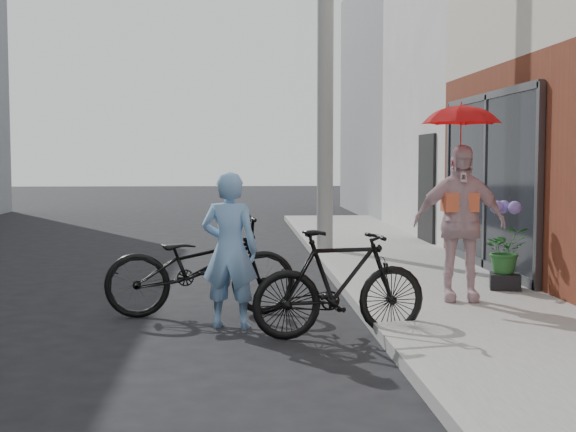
{
  "coord_description": "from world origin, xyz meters",
  "views": [
    {
      "loc": [
        -0.44,
        -7.77,
        1.72
      ],
      "look_at": [
        0.11,
        0.57,
        1.1
      ],
      "focal_mm": 50.0,
      "sensor_mm": 36.0,
      "label": 1
    }
  ],
  "objects": [
    {
      "name": "ground",
      "position": [
        0.0,
        0.0,
        0.0
      ],
      "size": [
        80.0,
        80.0,
        0.0
      ],
      "primitive_type": "plane",
      "color": "black",
      "rests_on": "ground"
    },
    {
      "name": "sidewalk",
      "position": [
        2.1,
        2.0,
        0.06
      ],
      "size": [
        2.2,
        24.0,
        0.12
      ],
      "primitive_type": "cube",
      "color": "gray",
      "rests_on": "ground"
    },
    {
      "name": "curb",
      "position": [
        0.94,
        2.0,
        0.06
      ],
      "size": [
        0.12,
        24.0,
        0.12
      ],
      "primitive_type": "cube",
      "color": "#9E9E99",
      "rests_on": "ground"
    },
    {
      "name": "east_building_far",
      "position": [
        7.2,
        16.0,
        3.5
      ],
      "size": [
        8.0,
        8.0,
        7.0
      ],
      "primitive_type": "cube",
      "color": "gray",
      "rests_on": "ground"
    },
    {
      "name": "utility_pole",
      "position": [
        1.1,
        6.0,
        3.5
      ],
      "size": [
        0.28,
        0.28,
        7.0
      ],
      "primitive_type": "cylinder",
      "color": "#9E9E99",
      "rests_on": "ground"
    },
    {
      "name": "officer",
      "position": [
        -0.5,
        0.22,
        0.79
      ],
      "size": [
        0.64,
        0.5,
        1.57
      ],
      "primitive_type": "imported",
      "rotation": [
        0.0,
        0.0,
        2.91
      ],
      "color": "#7BAADB",
      "rests_on": "ground"
    },
    {
      "name": "bike_left",
      "position": [
        -0.82,
        0.86,
        0.54
      ],
      "size": [
        2.12,
        0.92,
        1.08
      ],
      "primitive_type": "imported",
      "rotation": [
        0.0,
        0.0,
        1.67
      ],
      "color": "black",
      "rests_on": "ground"
    },
    {
      "name": "bike_right",
      "position": [
        0.55,
        -0.27,
        0.52
      ],
      "size": [
        1.78,
        0.82,
        1.03
      ],
      "primitive_type": "imported",
      "rotation": [
        0.0,
        0.0,
        1.77
      ],
      "color": "black",
      "rests_on": "ground"
    },
    {
      "name": "kimono_woman",
      "position": [
        2.04,
        0.94,
        0.99
      ],
      "size": [
        1.05,
        0.53,
        1.73
      ],
      "primitive_type": "imported",
      "rotation": [
        0.0,
        0.0,
        -0.11
      ],
      "color": "beige",
      "rests_on": "sidewalk"
    },
    {
      "name": "parasol",
      "position": [
        2.04,
        0.94,
        2.21
      ],
      "size": [
        0.82,
        0.82,
        0.72
      ],
      "primitive_type": "imported",
      "color": "red",
      "rests_on": "kimono_woman"
    },
    {
      "name": "planter",
      "position": [
        2.82,
        1.66,
        0.21
      ],
      "size": [
        0.44,
        0.44,
        0.19
      ],
      "primitive_type": "cube",
      "rotation": [
        0.0,
        0.0,
        -0.28
      ],
      "color": "black",
      "rests_on": "sidewalk"
    },
    {
      "name": "potted_plant",
      "position": [
        2.82,
        1.66,
        0.59
      ],
      "size": [
        0.52,
        0.45,
        0.57
      ],
      "primitive_type": "imported",
      "color": "#29682D",
      "rests_on": "planter"
    }
  ]
}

